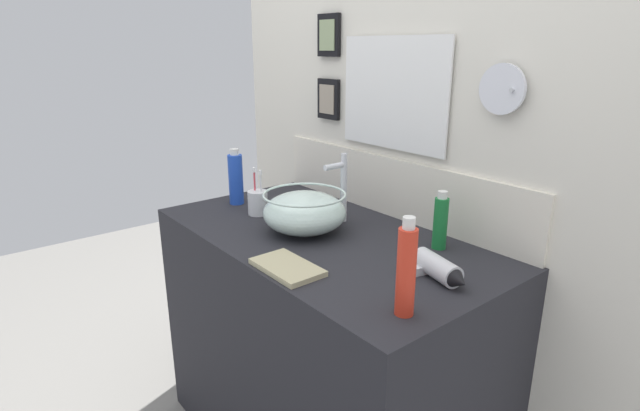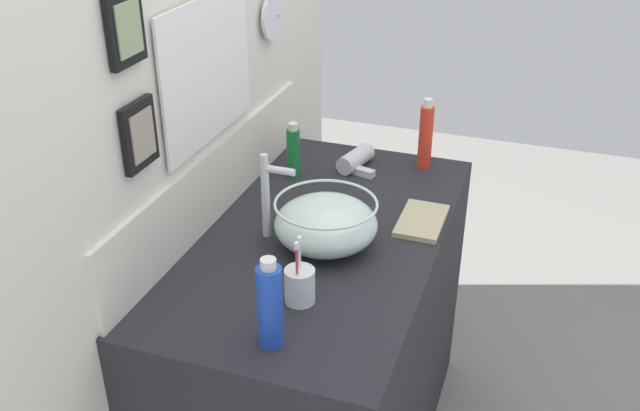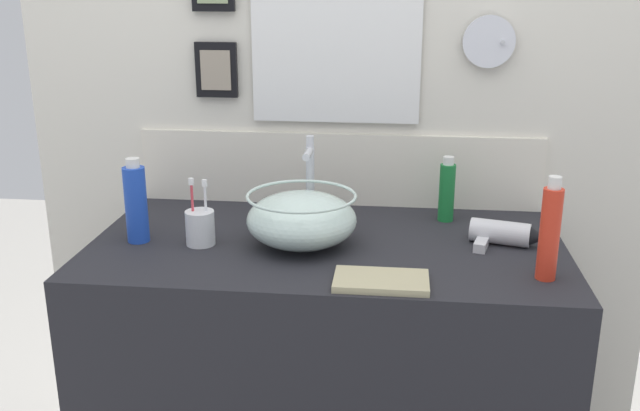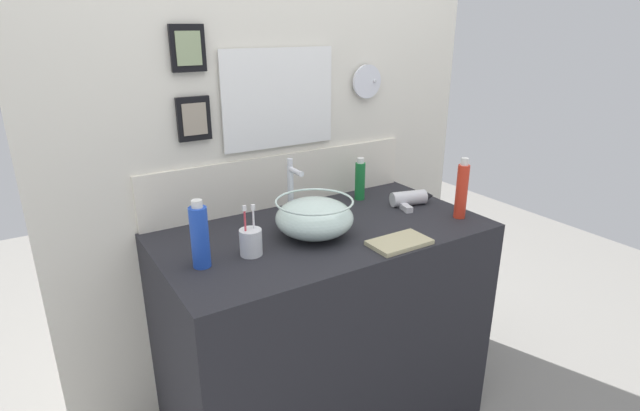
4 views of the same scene
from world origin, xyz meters
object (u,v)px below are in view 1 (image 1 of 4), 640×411
Objects in this scene: spray_bottle at (440,222)px; lotion_bottle at (406,270)px; hair_drier at (438,270)px; faucet at (342,184)px; shampoo_bottle at (236,178)px; toothbrush_cup at (258,202)px; glass_bowl_sink at (304,212)px; hand_towel at (287,267)px.

lotion_bottle is at bearing -62.15° from spray_bottle.
spray_bottle is (-0.14, 0.18, 0.06)m from hair_drier.
faucet is 1.12× the size of shampoo_bottle.
lotion_bottle is 1.09× the size of shampoo_bottle.
toothbrush_cup is 0.80× the size of shampoo_bottle.
spray_bottle is (0.38, 0.24, 0.02)m from glass_bowl_sink.
lotion_bottle reaches higher than spray_bottle.
glass_bowl_sink is 0.32m from hand_towel.
glass_bowl_sink is at bearing -147.54° from spray_bottle.
glass_bowl_sink is 1.32× the size of hand_towel.
hair_drier is 0.90× the size of shampoo_bottle.
shampoo_bottle is 0.86m from spray_bottle.
lotion_bottle reaches higher than hand_towel.
toothbrush_cup is (-0.26, -0.19, -0.09)m from faucet.
lotion_bottle is (0.59, -0.15, 0.04)m from glass_bowl_sink.
faucet is 1.03× the size of lotion_bottle.
shampoo_bottle reaches higher than hair_drier.
shampoo_bottle is at bearing -162.26° from spray_bottle.
spray_bottle is (-0.21, 0.39, -0.03)m from lotion_bottle.
lotion_bottle is 0.45m from spray_bottle.
hair_drier is 0.94× the size of hand_towel.
hand_towel is at bearing -137.33° from hair_drier.
glass_bowl_sink is 1.40× the size of hair_drier.
faucet is at bearing -168.90° from spray_bottle.
faucet is 1.34× the size of spray_bottle.
glass_bowl_sink is 0.44m from shampoo_bottle.
hair_drier is 1.13× the size of toothbrush_cup.
glass_bowl_sink is at bearing 165.77° from lotion_bottle.
toothbrush_cup is at bearing -1.72° from shampoo_bottle.
spray_bottle is (0.82, 0.26, -0.02)m from shampoo_bottle.
hand_towel is at bearing -61.52° from faucet.
faucet reaches higher than spray_bottle.
faucet is 0.55m from hair_drier.
faucet is at bearing 151.69° from lotion_bottle.
lotion_bottle is at bearing -7.35° from shampoo_bottle.
hair_drier is at bearing 107.39° from lotion_bottle.
faucet is at bearing 118.48° from hand_towel.
spray_bottle is at bearing 11.10° from faucet.
shampoo_bottle is at bearing -156.77° from faucet.
hair_drier is at bearing 6.70° from glass_bowl_sink.
glass_bowl_sink is at bearing 133.48° from hand_towel.
hair_drier is at bearing -11.51° from faucet.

